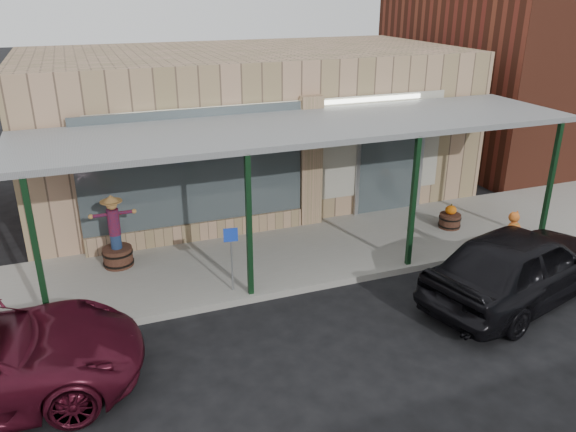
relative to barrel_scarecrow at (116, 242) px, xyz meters
name	(u,v)px	position (x,y,z in m)	size (l,w,h in m)	color
ground	(384,339)	(4.14, -4.33, -0.70)	(120.00, 120.00, 0.00)	black
sidewalk	(307,252)	(4.14, -0.73, -0.62)	(40.00, 3.20, 0.15)	gray
storefront	(247,125)	(4.14, 3.84, 1.39)	(12.00, 6.25, 4.20)	tan
awning	(309,128)	(4.14, -0.76, 2.31)	(12.00, 3.00, 3.04)	slate
block_buildings_near	(299,58)	(6.15, 4.87, 3.07)	(61.00, 8.00, 8.00)	brown
barrel_scarecrow	(116,242)	(0.00, 0.00, 0.00)	(0.99, 0.73, 1.63)	#502D20
barrel_pumpkin	(450,219)	(8.01, -0.80, -0.33)	(0.60, 0.60, 0.63)	#502D20
handicap_sign	(231,251)	(2.04, -1.93, 0.32)	(0.28, 0.06, 1.35)	gray
parked_sedan	(521,264)	(7.29, -4.02, 0.07)	(4.82, 2.94, 1.54)	black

